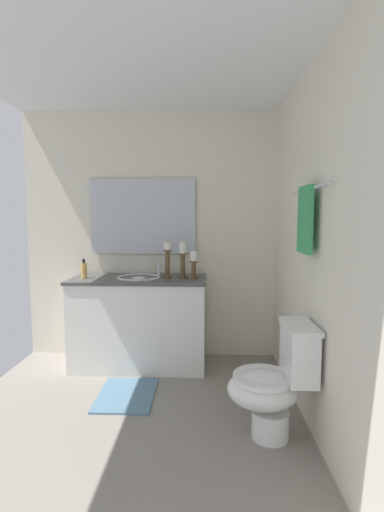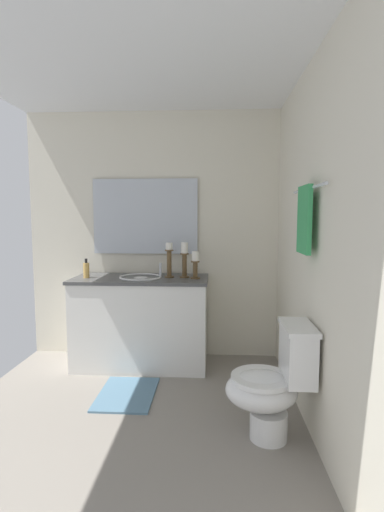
{
  "view_description": "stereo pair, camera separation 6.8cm",
  "coord_description": "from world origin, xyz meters",
  "px_view_note": "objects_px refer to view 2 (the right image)",
  "views": [
    {
      "loc": [
        2.55,
        0.54,
        1.41
      ],
      "look_at": [
        -0.31,
        0.44,
        1.12
      ],
      "focal_mm": 26.54,
      "sensor_mm": 36.0,
      "label": 1
    },
    {
      "loc": [
        2.55,
        0.61,
        1.41
      ],
      "look_at": [
        -0.31,
        0.44,
        1.12
      ],
      "focal_mm": 26.54,
      "sensor_mm": 36.0,
      "label": 2
    }
  ],
  "objects_px": {
    "toilet": "(272,384)",
    "towel_near_vanity": "(304,220)",
    "candle_holder_short": "(184,259)",
    "sink_basin": "(141,281)",
    "mirror": "(145,216)",
    "bath_mat": "(127,394)",
    "soap_bottle": "(86,270)",
    "towel_bar": "(308,189)",
    "candle_holder_mid": "(169,259)",
    "vanity_cabinet": "(141,321)",
    "candle_holder_tall": "(195,264)"
  },
  "relations": [
    {
      "from": "candle_holder_mid",
      "to": "towel_near_vanity",
      "type": "relative_size",
      "value": 0.75
    },
    {
      "from": "mirror",
      "to": "candle_holder_short",
      "type": "xyz_separation_m",
      "value": [
        0.26,
        0.41,
        -0.39
      ]
    },
    {
      "from": "mirror",
      "to": "candle_holder_tall",
      "type": "distance_m",
      "value": 0.75
    },
    {
      "from": "sink_basin",
      "to": "vanity_cabinet",
      "type": "bearing_deg",
      "value": -90.0
    },
    {
      "from": "mirror",
      "to": "bath_mat",
      "type": "height_order",
      "value": "mirror"
    },
    {
      "from": "vanity_cabinet",
      "to": "soap_bottle",
      "type": "relative_size",
      "value": 7.07
    },
    {
      "from": "candle_holder_mid",
      "to": "bath_mat",
      "type": "bearing_deg",
      "value": -22.44
    },
    {
      "from": "candle_holder_short",
      "to": "sink_basin",
      "type": "bearing_deg",
      "value": -86.65
    },
    {
      "from": "mirror",
      "to": "candle_holder_mid",
      "type": "bearing_deg",
      "value": 46.57
    },
    {
      "from": "sink_basin",
      "to": "candle_holder_mid",
      "type": "height_order",
      "value": "candle_holder_mid"
    },
    {
      "from": "toilet",
      "to": "sink_basin",
      "type": "bearing_deg",
      "value": -137.61
    },
    {
      "from": "candle_holder_tall",
      "to": "towel_bar",
      "type": "xyz_separation_m",
      "value": [
        0.98,
        0.77,
        0.61
      ]
    },
    {
      "from": "sink_basin",
      "to": "mirror",
      "type": "xyz_separation_m",
      "value": [
        -0.28,
        -0.0,
        0.61
      ]
    },
    {
      "from": "candle_holder_mid",
      "to": "bath_mat",
      "type": "relative_size",
      "value": 0.55
    },
    {
      "from": "candle_holder_short",
      "to": "towel_near_vanity",
      "type": "xyz_separation_m",
      "value": [
        1.04,
        0.85,
        0.37
      ]
    },
    {
      "from": "mirror",
      "to": "soap_bottle",
      "type": "distance_m",
      "value": 0.78
    },
    {
      "from": "vanity_cabinet",
      "to": "towel_bar",
      "type": "relative_size",
      "value": 1.61
    },
    {
      "from": "towel_bar",
      "to": "bath_mat",
      "type": "height_order",
      "value": "towel_bar"
    },
    {
      "from": "vanity_cabinet",
      "to": "candle_holder_mid",
      "type": "bearing_deg",
      "value": 95.45
    },
    {
      "from": "soap_bottle",
      "to": "towel_near_vanity",
      "type": "height_order",
      "value": "towel_near_vanity"
    },
    {
      "from": "sink_basin",
      "to": "candle_holder_tall",
      "type": "relative_size",
      "value": 1.59
    },
    {
      "from": "towel_bar",
      "to": "bath_mat",
      "type": "relative_size",
      "value": 1.31
    },
    {
      "from": "toilet",
      "to": "towel_near_vanity",
      "type": "bearing_deg",
      "value": 126.08
    },
    {
      "from": "candle_holder_short",
      "to": "towel_near_vanity",
      "type": "distance_m",
      "value": 1.39
    },
    {
      "from": "vanity_cabinet",
      "to": "candle_holder_tall",
      "type": "bearing_deg",
      "value": 85.9
    },
    {
      "from": "toilet",
      "to": "vanity_cabinet",
      "type": "bearing_deg",
      "value": -137.59
    },
    {
      "from": "candle_holder_short",
      "to": "toilet",
      "type": "height_order",
      "value": "candle_holder_short"
    },
    {
      "from": "candle_holder_short",
      "to": "toilet",
      "type": "distance_m",
      "value": 1.5
    },
    {
      "from": "sink_basin",
      "to": "candle_holder_mid",
      "type": "distance_m",
      "value": 0.34
    },
    {
      "from": "sink_basin",
      "to": "candle_holder_short",
      "type": "distance_m",
      "value": 0.47
    },
    {
      "from": "mirror",
      "to": "towel_bar",
      "type": "bearing_deg",
      "value": 44.79
    },
    {
      "from": "soap_bottle",
      "to": "towel_near_vanity",
      "type": "relative_size",
      "value": 0.41
    },
    {
      "from": "sink_basin",
      "to": "toilet",
      "type": "distance_m",
      "value": 1.63
    },
    {
      "from": "soap_bottle",
      "to": "toilet",
      "type": "xyz_separation_m",
      "value": [
        1.11,
        1.56,
        -0.56
      ]
    },
    {
      "from": "mirror",
      "to": "bath_mat",
      "type": "xyz_separation_m",
      "value": [
        0.91,
        0.0,
        -1.41
      ]
    },
    {
      "from": "vanity_cabinet",
      "to": "candle_holder_mid",
      "type": "height_order",
      "value": "candle_holder_mid"
    },
    {
      "from": "towel_bar",
      "to": "toilet",
      "type": "bearing_deg",
      "value": -56.19
    },
    {
      "from": "candle_holder_short",
      "to": "towel_bar",
      "type": "bearing_deg",
      "value": 40.01
    },
    {
      "from": "mirror",
      "to": "bath_mat",
      "type": "bearing_deg",
      "value": 0.0
    },
    {
      "from": "toilet",
      "to": "towel_near_vanity",
      "type": "height_order",
      "value": "towel_near_vanity"
    },
    {
      "from": "candle_holder_short",
      "to": "soap_bottle",
      "type": "height_order",
      "value": "candle_holder_short"
    },
    {
      "from": "sink_basin",
      "to": "candle_holder_mid",
      "type": "relative_size",
      "value": 1.23
    },
    {
      "from": "candle_holder_short",
      "to": "soap_bottle",
      "type": "bearing_deg",
      "value": -85.41
    },
    {
      "from": "mirror",
      "to": "sink_basin",
      "type": "bearing_deg",
      "value": 0.2
    },
    {
      "from": "soap_bottle",
      "to": "toilet",
      "type": "relative_size",
      "value": 0.24
    },
    {
      "from": "candle_holder_tall",
      "to": "bath_mat",
      "type": "bearing_deg",
      "value": -41.34
    },
    {
      "from": "mirror",
      "to": "candle_holder_tall",
      "type": "height_order",
      "value": "mirror"
    },
    {
      "from": "toilet",
      "to": "towel_near_vanity",
      "type": "relative_size",
      "value": 1.73
    },
    {
      "from": "mirror",
      "to": "towel_bar",
      "type": "distance_m",
      "value": 1.83
    },
    {
      "from": "sink_basin",
      "to": "mirror",
      "type": "bearing_deg",
      "value": -179.8
    }
  ]
}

